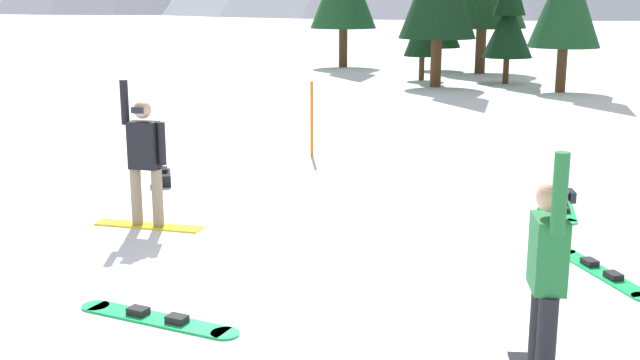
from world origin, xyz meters
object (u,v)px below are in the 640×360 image
at_px(pine_tree_tall, 423,20).
at_px(snowboarder_foreground, 546,282).
at_px(loose_snowboard_near_right, 601,272).
at_px(loose_snowboard_near_left, 158,318).
at_px(loose_snowboard_far_spare, 564,208).
at_px(pine_tree_broad, 439,13).
at_px(snowboarder_midground, 145,159).
at_px(backpack_black, 161,177).
at_px(trail_marker_pole, 312,119).
at_px(pine_tree_slender, 509,18).

bearing_deg(pine_tree_tall, snowboarder_foreground, -76.22).
height_order(snowboarder_foreground, loose_snowboard_near_right, snowboarder_foreground).
xyz_separation_m(loose_snowboard_near_left, pine_tree_tall, (-2.18, 23.43, 2.23)).
height_order(loose_snowboard_far_spare, pine_tree_broad, pine_tree_broad).
relative_size(snowboarder_foreground, loose_snowboard_far_spare, 1.17).
xyz_separation_m(snowboarder_foreground, snowboarder_midground, (-5.44, 3.18, -0.01)).
height_order(snowboarder_midground, backpack_black, snowboarder_midground).
bearing_deg(loose_snowboard_near_left, pine_tree_broad, 94.89).
relative_size(backpack_black, pine_tree_tall, 0.13).
bearing_deg(snowboarder_midground, pine_tree_tall, 91.10).
height_order(snowboarder_foreground, loose_snowboard_far_spare, snowboarder_foreground).
height_order(loose_snowboard_near_left, trail_marker_pole, trail_marker_pole).
relative_size(snowboarder_foreground, loose_snowboard_near_right, 1.21).
bearing_deg(trail_marker_pole, pine_tree_broad, 93.26).
distance_m(loose_snowboard_near_left, pine_tree_tall, 23.64).
height_order(snowboarder_midground, loose_snowboard_far_spare, snowboarder_midground).
distance_m(loose_snowboard_near_left, pine_tree_slender, 23.34).
bearing_deg(snowboarder_foreground, backpack_black, 140.31).
bearing_deg(pine_tree_tall, pine_tree_slender, -4.23).
distance_m(loose_snowboard_near_left, trail_marker_pole, 8.31).
distance_m(snowboarder_foreground, loose_snowboard_near_right, 3.37).
xyz_separation_m(loose_snowboard_near_right, pine_tree_tall, (-6.33, 20.59, 2.23)).
distance_m(loose_snowboard_far_spare, backpack_black, 6.54).
distance_m(backpack_black, pine_tree_slender, 18.68).
distance_m(loose_snowboard_near_right, backpack_black, 7.36).
bearing_deg(loose_snowboard_near_left, pine_tree_tall, 95.32).
height_order(loose_snowboard_near_right, loose_snowboard_far_spare, same).
distance_m(trail_marker_pole, pine_tree_broad, 19.69).
height_order(snowboarder_midground, pine_tree_slender, pine_tree_slender).
xyz_separation_m(snowboarder_foreground, trail_marker_pole, (-4.91, 8.54, -0.22)).
bearing_deg(trail_marker_pole, snowboarder_midground, -95.63).
bearing_deg(snowboarder_midground, loose_snowboard_near_left, -57.64).
height_order(loose_snowboard_near_right, pine_tree_tall, pine_tree_tall).
bearing_deg(trail_marker_pole, loose_snowboard_near_right, -44.61).
height_order(pine_tree_slender, pine_tree_tall, pine_tree_slender).
relative_size(loose_snowboard_near_right, pine_tree_slender, 0.39).
xyz_separation_m(snowboarder_foreground, loose_snowboard_near_right, (0.50, 3.20, -0.95)).
distance_m(loose_snowboard_near_right, loose_snowboard_far_spare, 2.83).
distance_m(snowboarder_midground, pine_tree_tall, 20.65).
xyz_separation_m(loose_snowboard_far_spare, pine_tree_tall, (-5.83, 17.81, 2.23)).
distance_m(snowboarder_foreground, pine_tree_slender, 23.75).
distance_m(trail_marker_pole, pine_tree_tall, 15.36).
distance_m(snowboarder_foreground, pine_tree_broad, 28.80).
bearing_deg(backpack_black, snowboarder_midground, -64.17).
bearing_deg(pine_tree_broad, backpack_black, -91.24).
height_order(backpack_black, pine_tree_slender, pine_tree_slender).
relative_size(snowboarder_midground, pine_tree_tall, 0.49).
xyz_separation_m(loose_snowboard_far_spare, backpack_black, (-6.51, -0.56, 0.11)).
bearing_deg(snowboarder_foreground, loose_snowboard_near_right, 81.15).
bearing_deg(snowboarder_midground, pine_tree_slender, 82.23).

